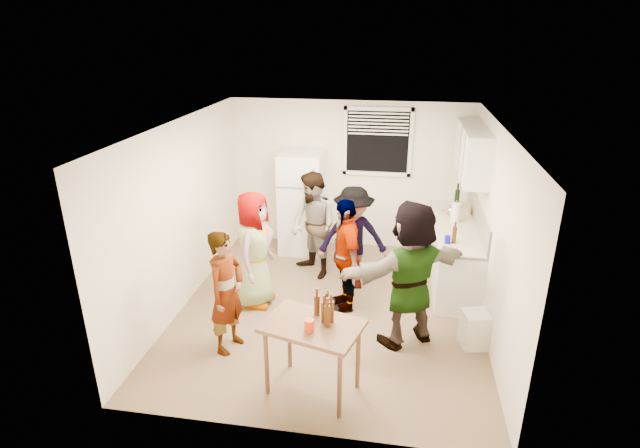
% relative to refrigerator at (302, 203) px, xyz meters
% --- Properties ---
extents(room, '(4.00, 4.50, 2.50)m').
position_rel_refrigerator_xyz_m(room, '(0.75, -1.88, -0.85)').
color(room, white).
rests_on(room, ground).
extents(window, '(1.12, 0.10, 1.06)m').
position_rel_refrigerator_xyz_m(window, '(1.20, 0.33, 1.00)').
color(window, white).
rests_on(window, room).
extents(refrigerator, '(0.70, 0.70, 1.70)m').
position_rel_refrigerator_xyz_m(refrigerator, '(0.00, 0.00, 0.00)').
color(refrigerator, white).
rests_on(refrigerator, ground).
extents(counter_lower, '(0.60, 2.20, 0.86)m').
position_rel_refrigerator_xyz_m(counter_lower, '(2.45, -0.73, -0.42)').
color(counter_lower, white).
rests_on(counter_lower, ground).
extents(countertop, '(0.64, 2.22, 0.04)m').
position_rel_refrigerator_xyz_m(countertop, '(2.45, -0.73, 0.03)').
color(countertop, beige).
rests_on(countertop, counter_lower).
extents(backsplash, '(0.03, 2.20, 0.36)m').
position_rel_refrigerator_xyz_m(backsplash, '(2.74, -0.73, 0.23)').
color(backsplash, beige).
rests_on(backsplash, countertop).
extents(upper_cabinets, '(0.34, 1.60, 0.70)m').
position_rel_refrigerator_xyz_m(upper_cabinets, '(2.58, -0.53, 1.10)').
color(upper_cabinets, white).
rests_on(upper_cabinets, room).
extents(kettle, '(0.26, 0.23, 0.18)m').
position_rel_refrigerator_xyz_m(kettle, '(2.40, -0.32, 0.05)').
color(kettle, silver).
rests_on(kettle, countertop).
extents(paper_towel, '(0.13, 0.13, 0.29)m').
position_rel_refrigerator_xyz_m(paper_towel, '(2.43, -0.61, 0.05)').
color(paper_towel, white).
rests_on(paper_towel, countertop).
extents(wine_bottle, '(0.08, 0.08, 0.31)m').
position_rel_refrigerator_xyz_m(wine_bottle, '(2.50, -0.01, 0.05)').
color(wine_bottle, black).
rests_on(wine_bottle, countertop).
extents(beer_bottle_counter, '(0.06, 0.06, 0.23)m').
position_rel_refrigerator_xyz_m(beer_bottle_counter, '(2.35, -1.41, 0.05)').
color(beer_bottle_counter, '#47230C').
rests_on(beer_bottle_counter, countertop).
extents(blue_cup, '(0.08, 0.08, 0.11)m').
position_rel_refrigerator_xyz_m(blue_cup, '(2.27, -1.44, 0.05)').
color(blue_cup, '#1105D9').
rests_on(blue_cup, countertop).
extents(picture_frame, '(0.02, 0.19, 0.16)m').
position_rel_refrigerator_xyz_m(picture_frame, '(2.67, -0.23, 0.13)').
color(picture_frame, gold).
rests_on(picture_frame, countertop).
extents(trash_bin, '(0.36, 0.36, 0.44)m').
position_rel_refrigerator_xyz_m(trash_bin, '(2.58, -2.41, -0.60)').
color(trash_bin, silver).
rests_on(trash_bin, ground).
extents(serving_table, '(1.10, 0.88, 0.82)m').
position_rel_refrigerator_xyz_m(serving_table, '(0.81, -3.51, -0.85)').
color(serving_table, brown).
rests_on(serving_table, ground).
extents(beer_bottle_table, '(0.06, 0.06, 0.24)m').
position_rel_refrigerator_xyz_m(beer_bottle_table, '(0.96, -3.53, -0.03)').
color(beer_bottle_table, '#47230C').
rests_on(beer_bottle_table, serving_table).
extents(red_cup, '(0.10, 0.10, 0.13)m').
position_rel_refrigerator_xyz_m(red_cup, '(0.80, -3.64, -0.03)').
color(red_cup, red).
rests_on(red_cup, serving_table).
extents(guest_grey, '(1.69, 0.94, 0.51)m').
position_rel_refrigerator_xyz_m(guest_grey, '(-0.28, -1.86, -0.85)').
color(guest_grey, gray).
rests_on(guest_grey, ground).
extents(guest_stripe, '(1.59, 0.95, 0.36)m').
position_rel_refrigerator_xyz_m(guest_stripe, '(-0.30, -2.92, -0.85)').
color(guest_stripe, '#141933').
rests_on(guest_stripe, ground).
extents(guest_back_left, '(1.70, 1.71, 0.62)m').
position_rel_refrigerator_xyz_m(guest_back_left, '(0.35, -0.89, -0.85)').
color(guest_back_left, brown).
rests_on(guest_back_left, ground).
extents(guest_back_right, '(1.22, 1.68, 0.57)m').
position_rel_refrigerator_xyz_m(guest_back_right, '(0.98, -1.18, -0.85)').
color(guest_back_right, '#3A3B3F').
rests_on(guest_back_right, ground).
extents(guest_black, '(1.79, 1.43, 0.38)m').
position_rel_refrigerator_xyz_m(guest_black, '(0.94, -1.78, -0.85)').
color(guest_black, black).
rests_on(guest_black, ground).
extents(guest_orange, '(2.39, 2.43, 0.53)m').
position_rel_refrigerator_xyz_m(guest_orange, '(1.78, -2.44, -0.85)').
color(guest_orange, '#F3905E').
rests_on(guest_orange, ground).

